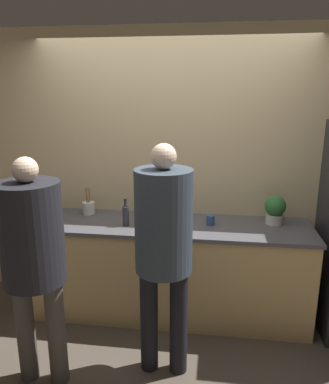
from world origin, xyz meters
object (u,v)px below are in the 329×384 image
object	(u,v)px
person_left	(33,250)
person_center	(164,239)
fruit_bowl	(154,218)
bottle_dark	(126,215)
cup_blue	(210,220)
utensil_crock	(89,208)
potted_plant	(275,209)

from	to	relation	value
person_left	person_center	distance (m)	0.87
fruit_bowl	bottle_dark	world-z (taller)	bottle_dark
cup_blue	utensil_crock	bearing A→B (deg)	172.83
fruit_bowl	cup_blue	bearing A→B (deg)	-0.52
bottle_dark	cup_blue	bearing A→B (deg)	9.21
bottle_dark	fruit_bowl	bearing A→B (deg)	28.08
person_center	utensil_crock	size ratio (longest dim) A/B	6.54
person_left	potted_plant	size ratio (longest dim) A/B	6.33
person_center	potted_plant	size ratio (longest dim) A/B	6.60
person_left	utensil_crock	world-z (taller)	person_left
bottle_dark	person_center	bearing A→B (deg)	-57.17
potted_plant	person_left	bearing A→B (deg)	-147.33
bottle_dark	cup_blue	world-z (taller)	bottle_dark
utensil_crock	fruit_bowl	bearing A→B (deg)	-12.11
bottle_dark	potted_plant	bearing A→B (deg)	9.56
person_left	cup_blue	size ratio (longest dim) A/B	18.82
person_left	fruit_bowl	world-z (taller)	person_left
utensil_crock	potted_plant	bearing A→B (deg)	-1.56
person_left	cup_blue	distance (m)	1.53
person_left	bottle_dark	size ratio (longest dim) A/B	6.64
person_center	cup_blue	size ratio (longest dim) A/B	19.62
person_left	cup_blue	bearing A→B (deg)	40.96
fruit_bowl	potted_plant	distance (m)	1.08
person_left	fruit_bowl	size ratio (longest dim) A/B	5.81
utensil_crock	person_center	bearing A→B (deg)	-47.30
utensil_crock	person_left	bearing A→B (deg)	-89.32
person_center	cup_blue	world-z (taller)	person_center
bottle_dark	potted_plant	size ratio (longest dim) A/B	0.95
person_center	utensil_crock	distance (m)	1.27
fruit_bowl	utensil_crock	distance (m)	0.68
person_left	cup_blue	world-z (taller)	person_left
person_left	person_center	xyz separation A→B (m)	(0.85, 0.22, 0.03)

